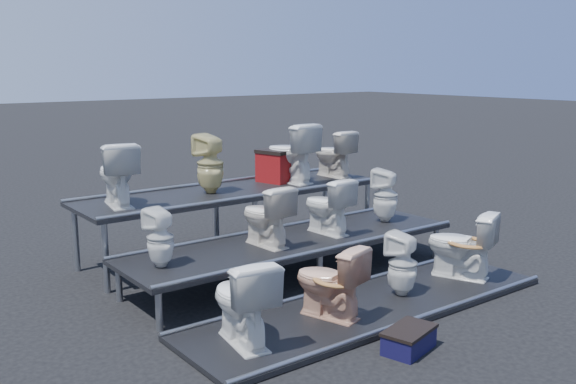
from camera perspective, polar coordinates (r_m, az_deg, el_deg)
ground at (r=7.71m, az=0.52°, el=-7.56°), size 80.00×80.00×0.00m
tier_front at (r=6.78m, az=7.34°, el=-10.07°), size 4.20×1.20×0.06m
tier_mid at (r=7.64m, az=0.53°, el=-5.93°), size 4.20×1.20×0.46m
tier_back at (r=8.62m, az=-4.75°, el=-2.61°), size 4.20×1.20×0.86m
toilet_0 at (r=5.71m, az=-4.10°, el=-9.58°), size 0.56×0.84×0.80m
toilet_1 at (r=6.28m, az=3.68°, el=-7.90°), size 0.60×0.80×0.73m
toilet_2 at (r=6.97m, az=10.15°, el=-6.31°), size 0.38×0.39×0.69m
toilet_3 at (r=7.68m, az=15.11°, el=-4.53°), size 0.69×0.88×0.78m
toilet_4 at (r=6.63m, az=-11.29°, el=-4.02°), size 0.32×0.32×0.61m
toilet_5 at (r=7.26m, az=-1.99°, el=-2.11°), size 0.43×0.71×0.70m
toilet_6 at (r=7.81m, az=3.51°, el=-1.21°), size 0.42×0.69×0.69m
toilet_7 at (r=8.48m, az=8.66°, el=-0.29°), size 0.42×0.42×0.70m
toilet_8 at (r=7.74m, az=-14.97°, el=1.57°), size 0.55×0.80×0.75m
toilet_9 at (r=8.28m, az=-6.93°, el=2.51°), size 0.42×0.43×0.76m
toilet_10 at (r=8.99m, az=0.20°, el=3.50°), size 0.54×0.86×0.84m
toilet_11 at (r=9.50m, az=4.06°, el=3.43°), size 0.41×0.69×0.69m
red_crate at (r=9.14m, az=-0.70°, el=2.27°), size 0.66×0.58×0.41m
step_stool at (r=5.90m, az=10.70°, el=-12.89°), size 0.56×0.42×0.18m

